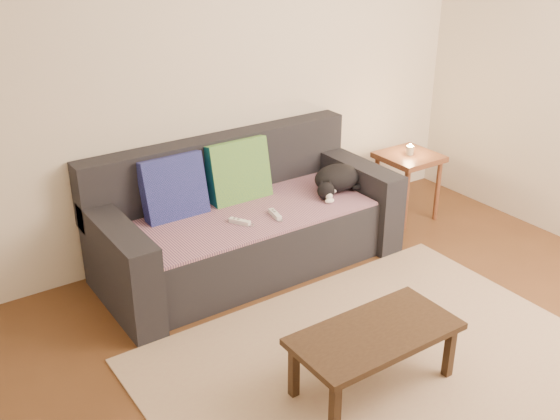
% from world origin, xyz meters
% --- Properties ---
extents(ground, '(4.50, 4.50, 0.00)m').
position_xyz_m(ground, '(0.00, 0.00, 0.00)').
color(ground, brown).
rests_on(ground, ground).
extents(back_wall, '(4.50, 0.04, 2.60)m').
position_xyz_m(back_wall, '(0.00, 2.00, 1.30)').
color(back_wall, beige).
rests_on(back_wall, ground).
extents(sofa, '(2.10, 0.94, 0.87)m').
position_xyz_m(sofa, '(0.00, 1.57, 0.31)').
color(sofa, '#232328').
rests_on(sofa, ground).
extents(throw_blanket, '(1.66, 0.74, 0.02)m').
position_xyz_m(throw_blanket, '(0.00, 1.48, 0.43)').
color(throw_blanket, '#482D54').
rests_on(throw_blanket, sofa).
extents(cushion_navy, '(0.44, 0.21, 0.45)m').
position_xyz_m(cushion_navy, '(-0.44, 1.74, 0.63)').
color(cushion_navy, navy).
rests_on(cushion_navy, throw_blanket).
extents(cushion_green, '(0.46, 0.20, 0.47)m').
position_xyz_m(cushion_green, '(0.06, 1.74, 0.63)').
color(cushion_green, '#0B4C4B').
rests_on(cushion_green, throw_blanket).
extents(cat, '(0.45, 0.33, 0.19)m').
position_xyz_m(cat, '(0.71, 1.44, 0.53)').
color(cat, black).
rests_on(cat, throw_blanket).
extents(wii_remote_a, '(0.11, 0.15, 0.03)m').
position_xyz_m(wii_remote_a, '(-0.16, 1.37, 0.46)').
color(wii_remote_a, white).
rests_on(wii_remote_a, throw_blanket).
extents(wii_remote_b, '(0.06, 0.15, 0.03)m').
position_xyz_m(wii_remote_b, '(0.10, 1.33, 0.46)').
color(wii_remote_b, white).
rests_on(wii_remote_b, throw_blanket).
extents(side_table, '(0.44, 0.44, 0.55)m').
position_xyz_m(side_table, '(1.50, 1.49, 0.45)').
color(side_table, brown).
rests_on(side_table, ground).
extents(candle, '(0.06, 0.06, 0.09)m').
position_xyz_m(candle, '(1.50, 1.49, 0.59)').
color(candle, beige).
rests_on(candle, side_table).
extents(rug, '(2.50, 1.80, 0.01)m').
position_xyz_m(rug, '(0.00, 0.15, 0.01)').
color(rug, tan).
rests_on(rug, ground).
extents(coffee_table, '(0.89, 0.45, 0.36)m').
position_xyz_m(coffee_table, '(-0.14, 0.04, 0.31)').
color(coffee_table, '#322213').
rests_on(coffee_table, rug).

